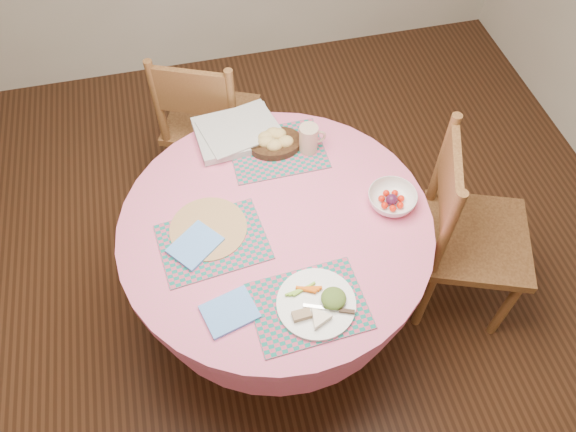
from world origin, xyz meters
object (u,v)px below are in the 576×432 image
wicker_trivet (208,229)px  bread_bowl (275,141)px  dining_table (276,250)px  chair_back (208,120)px  latte_mug (309,139)px  chair_right (466,231)px  dinner_plate (319,303)px  fruit_bowl (392,199)px

wicker_trivet → bread_bowl: 0.50m
dining_table → bread_bowl: bearing=77.8°
chair_back → wicker_trivet: bearing=107.0°
dining_table → wicker_trivet: 0.33m
bread_bowl → latte_mug: latte_mug is taller
chair_right → chair_back: chair_right is taller
dining_table → wicker_trivet: (-0.26, 0.03, 0.20)m
dinner_plate → dining_table: bearing=100.0°
dinner_plate → fruit_bowl: bearing=42.7°
bread_bowl → fruit_bowl: (0.38, -0.41, -0.01)m
dining_table → dinner_plate: dinner_plate is taller
dining_table → fruit_bowl: fruit_bowl is taller
latte_mug → chair_right: bearing=-35.2°
bread_bowl → chair_back: bearing=117.0°
wicker_trivet → bread_bowl: bread_bowl is taller
fruit_bowl → latte_mug: bearing=124.5°
chair_right → fruit_bowl: chair_right is taller
dining_table → chair_back: (-0.16, 0.88, -0.06)m
chair_right → bread_bowl: 0.92m
chair_right → chair_back: 1.38m
bread_bowl → fruit_bowl: size_ratio=0.99×
dinner_plate → latte_mug: size_ratio=2.20×
chair_back → dinner_plate: chair_back is taller
dining_table → wicker_trivet: wicker_trivet is taller
chair_back → bread_bowl: chair_back is taller
chair_right → dining_table: bearing=105.0°
wicker_trivet → fruit_bowl: size_ratio=1.29×
wicker_trivet → latte_mug: 0.58m
dining_table → fruit_bowl: size_ratio=5.33×
fruit_bowl → bread_bowl: bearing=133.2°
bread_bowl → latte_mug: size_ratio=1.80×
dinner_plate → bread_bowl: bearing=88.7°
bread_bowl → chair_right: bearing=-32.7°
chair_back → wicker_trivet: chair_back is taller
wicker_trivet → dinner_plate: dinner_plate is taller
dining_table → fruit_bowl: bearing=-1.9°
latte_mug → fruit_bowl: 0.44m
fruit_bowl → dinner_plate: bearing=-137.3°
chair_right → chair_back: size_ratio=1.06×
dinner_plate → latte_mug: (0.16, 0.73, 0.05)m
wicker_trivet → chair_back: bearing=83.6°
chair_right → bread_bowl: bearing=78.0°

